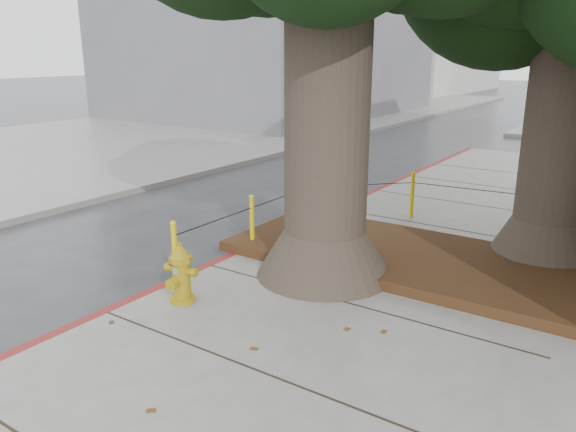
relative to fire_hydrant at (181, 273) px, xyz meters
The scene contains 9 objects.
ground 1.68m from the fire_hydrant, 29.94° to the right, with size 140.00×140.00×0.00m, color #28282B.
sidewalk_opposite 15.63m from the fire_hydrant, 143.89° to the left, with size 14.00×60.00×0.15m, color slate.
curb_red 1.88m from the fire_hydrant, 110.01° to the left, with size 0.14×26.00×0.16m, color maroon.
planter_bed 3.87m from the fire_hydrant, 53.73° to the left, with size 6.40×2.60×0.16m, color black.
building_far_grey 25.79m from the fire_hydrant, 122.71° to the left, with size 12.00×16.00×12.00m, color slate.
building_far_white 47.40m from the fire_hydrant, 109.46° to the left, with size 12.00×18.00×15.00m, color silver.
bollard_ring 3.62m from the fire_hydrant, 81.86° to the left, with size 3.79×5.39×0.95m.
fire_hydrant is the anchor object (origin of this frame).
car_dark 19.83m from the fire_hydrant, 123.13° to the left, with size 1.57×3.86×1.12m, color black.
Camera 1 is at (3.70, -4.12, 3.38)m, focal length 35.00 mm.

